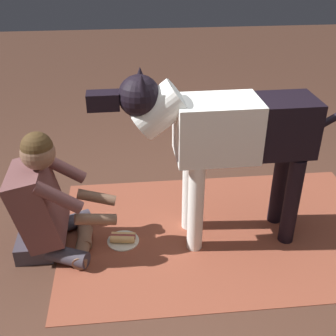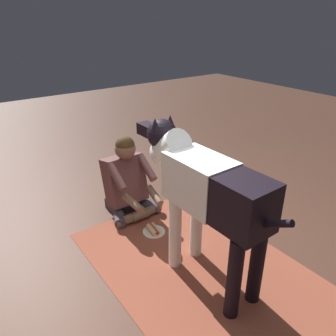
{
  "view_description": "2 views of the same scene",
  "coord_description": "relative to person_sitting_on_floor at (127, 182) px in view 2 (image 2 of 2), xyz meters",
  "views": [
    {
      "loc": [
        0.48,
        2.31,
        1.92
      ],
      "look_at": [
        0.27,
        0.19,
        0.69
      ],
      "focal_mm": 45.24,
      "sensor_mm": 36.0,
      "label": 1
    },
    {
      "loc": [
        -1.69,
        1.45,
        1.96
      ],
      "look_at": [
        0.66,
        -0.26,
        0.59
      ],
      "focal_mm": 35.47,
      "sensor_mm": 36.0,
      "label": 2
    }
  ],
  "objects": [
    {
      "name": "ground_plane",
      "position": [
        -1.03,
        0.0,
        -0.36
      ],
      "size": [
        13.92,
        13.92,
        0.0
      ],
      "primitive_type": "plane",
      "color": "#4F3024"
    },
    {
      "name": "area_rug",
      "position": [
        -1.19,
        -0.05,
        -0.35
      ],
      "size": [
        2.3,
        1.45,
        0.01
      ],
      "primitive_type": "cube",
      "color": "brown",
      "rests_on": "ground"
    },
    {
      "name": "person_sitting_on_floor",
      "position": [
        0.0,
        0.0,
        0.0
      ],
      "size": [
        0.68,
        0.58,
        0.86
      ],
      "color": "#3E3943",
      "rests_on": "ground"
    },
    {
      "name": "large_dog",
      "position": [
        -1.15,
        -0.02,
        0.43
      ],
      "size": [
        1.57,
        0.35,
        1.21
      ],
      "color": "white",
      "rests_on": "ground"
    },
    {
      "name": "hot_dog_on_plate",
      "position": [
        -0.47,
        -0.01,
        -0.33
      ],
      "size": [
        0.22,
        0.22,
        0.06
      ],
      "color": "silver",
      "rests_on": "ground"
    }
  ]
}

